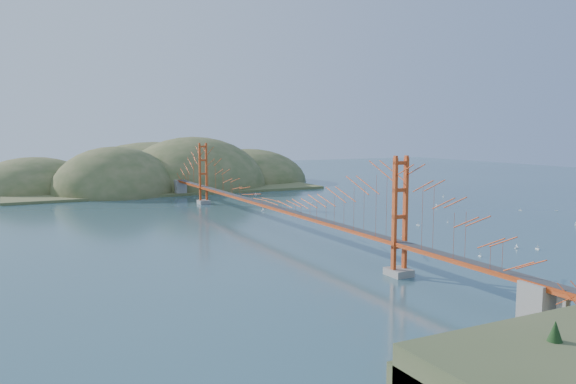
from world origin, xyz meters
name	(u,v)px	position (x,y,z in m)	size (l,w,h in m)	color
ground	(269,228)	(0.00, 0.00, 0.00)	(320.00, 320.00, 0.00)	#2F525F
bridge	(268,180)	(0.00, 0.18, 7.01)	(2.20, 94.40, 12.00)	gray
promontory	(568,337)	(0.00, -48.50, 0.12)	(9.00, 6.00, 0.24)	#59544C
fort	(564,325)	(0.40, -47.80, 0.67)	(3.70, 2.30, 1.75)	maroon
far_headlands	(164,186)	(2.21, 68.52, 0.00)	(84.00, 58.00, 25.00)	olive
sailboat_8	(436,206)	(37.22, 6.70, 0.15)	(0.60, 0.56, 0.67)	white
sailboat_3	(263,210)	(6.25, 16.04, 0.15)	(0.57, 0.50, 0.64)	white
sailboat_0	(418,225)	(20.65, -8.11, 0.15)	(0.61, 0.63, 0.71)	white
sailboat_10	(480,255)	(13.37, -27.43, 0.14)	(0.46, 0.51, 0.57)	white
sailboat_2	(517,247)	(20.57, -26.19, 0.14)	(0.51, 0.44, 0.58)	white
sailboat_13	(576,224)	(41.86, -18.56, 0.16)	(0.63, 0.56, 0.72)	white
sailboat_16	(312,203)	(18.99, 21.20, 0.15)	(0.63, 0.63, 0.66)	white
sailboat_12	(255,194)	(14.89, 39.32, 0.14)	(0.49, 0.41, 0.57)	white
sailboat_9	(443,196)	(48.68, 17.44, 0.15)	(0.66, 0.66, 0.71)	white
sailboat_6	(403,236)	(12.93, -14.36, 0.13)	(0.53, 0.53, 0.55)	white
sailboat_1	(325,206)	(18.62, 15.54, 0.14)	(0.58, 0.58, 0.63)	white
sailboat_11	(556,210)	(52.23, -7.11, 0.14)	(0.57, 0.57, 0.60)	white
sailboat_14	(448,222)	(26.21, -8.30, 0.13)	(0.53, 0.53, 0.55)	white
sailboat_15	(366,192)	(39.32, 32.28, 0.15)	(0.53, 0.59, 0.67)	white
sailboat_17	(407,198)	(40.67, 19.35, 0.14)	(0.53, 0.45, 0.61)	white
sailboat_5	(520,210)	(47.01, -3.87, 0.14)	(0.54, 0.56, 0.63)	white
sailboat_extra_0	(538,248)	(22.31, -27.74, 0.15)	(0.57, 0.62, 0.70)	white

